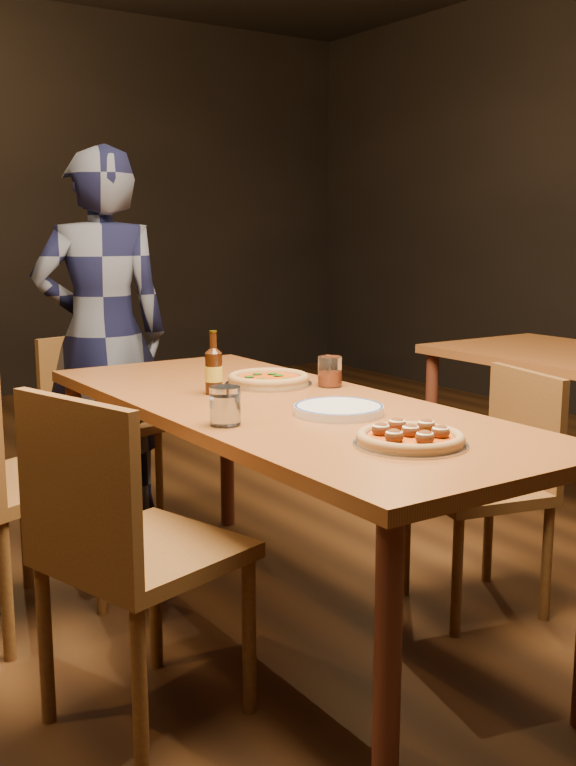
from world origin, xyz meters
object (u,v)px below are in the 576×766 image
chair_main_sw (12,483)px  pizza_margherita (269,379)px  chair_main_e (476,487)px  amber_glass (330,372)px  table_main (279,424)px  chair_main_nw (145,549)px  chair_end (103,426)px  pizza_meatball (410,437)px  plate_stack (339,410)px  water_glass (225,406)px  beer_bottle (214,372)px  diner (102,335)px

chair_main_sw → pizza_margherita: 0.93m
chair_main_e → amber_glass: (-0.33, 0.40, 0.37)m
pizza_margherita → table_main: bearing=-116.3°
chair_main_nw → chair_end: chair_main_nw is taller
chair_end → chair_main_e: bearing=-79.6°
pizza_meatball → plate_stack: bearing=79.8°
water_glass → amber_glass: bearing=27.9°
chair_main_e → amber_glass: size_ratio=8.15×
water_glass → chair_end: bearing=81.5°
table_main → chair_main_nw: bearing=-155.7°
chair_main_nw → pizza_meatball: chair_main_nw is taller
pizza_margherita → plate_stack: (-0.09, -0.53, -0.01)m
chair_main_sw → beer_bottle: 0.75m
water_glass → diner: (0.27, 1.60, 0.02)m
chair_main_sw → chair_end: 1.04m
pizza_meatball → beer_bottle: (-0.09, 0.88, 0.05)m
chair_main_sw → pizza_margherita: chair_main_sw is taller
beer_bottle → amber_glass: beer_bottle is taller
pizza_margherita → beer_bottle: size_ratio=1.49×
pizza_margherita → amber_glass: (0.16, -0.15, 0.03)m
plate_stack → beer_bottle: beer_bottle is taller
chair_end → pizza_meatball: bearing=-102.0°
chair_main_sw → chair_main_e: (1.34, -0.76, -0.05)m
water_glass → diner: diner is taller
chair_main_nw → diner: bearing=-34.7°
pizza_margherita → chair_main_e: bearing=-48.3°
chair_end → beer_bottle: size_ratio=4.13×
plate_stack → beer_bottle: bearing=108.2°
chair_main_e → plate_stack: 0.67m
chair_main_e → pizza_margherita: 0.81m
chair_main_e → chair_end: size_ratio=1.00×
chair_main_nw → chair_end: 1.67m
chair_main_e → beer_bottle: size_ratio=4.14×
chair_main_nw → pizza_margherita: 0.96m
water_glass → chair_main_sw: bearing=121.0°
water_glass → diner: bearing=80.3°
table_main → chair_main_sw: (-0.71, 0.50, -0.20)m
pizza_margherita → chair_main_sw: bearing=165.7°
chair_end → diner: size_ratio=0.52×
plate_stack → water_glass: (-0.35, 0.06, 0.04)m
chair_main_sw → water_glass: (0.41, -0.68, 0.33)m
pizza_margherita → amber_glass: bearing=-43.1°
beer_bottle → diner: size_ratio=0.13×
table_main → plate_stack: (0.05, -0.24, 0.08)m
chair_main_sw → plate_stack: bearing=-156.5°
chair_main_sw → beer_bottle: beer_bottle is taller
amber_glass → diner: (-0.33, 1.28, 0.02)m
table_main → chair_main_sw: chair_main_sw is taller
chair_main_sw → diner: (0.69, 0.92, 0.35)m
chair_main_e → pizza_meatball: chair_main_e is taller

